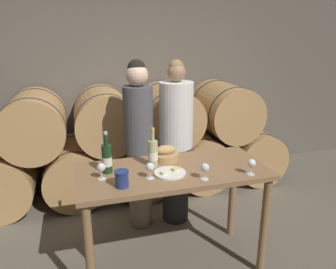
# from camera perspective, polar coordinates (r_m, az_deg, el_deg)

# --- Properties ---
(ground_plane) EXTENTS (10.00, 10.00, 0.00)m
(ground_plane) POSITION_cam_1_polar(r_m,az_deg,el_deg) (3.12, 0.75, -21.69)
(ground_plane) COLOR #665E51
(stone_wall_back) EXTENTS (10.00, 0.12, 3.20)m
(stone_wall_back) POSITION_cam_1_polar(r_m,az_deg,el_deg) (4.47, -7.12, 12.74)
(stone_wall_back) COLOR #60594F
(stone_wall_back) RESTS_ON ground_plane
(barrel_stack) EXTENTS (3.84, 0.91, 1.33)m
(barrel_stack) POSITION_cam_1_polar(r_m,az_deg,el_deg) (4.11, -5.32, -1.54)
(barrel_stack) COLOR tan
(barrel_stack) RESTS_ON ground_plane
(tasting_table) EXTENTS (1.52, 0.69, 0.92)m
(tasting_table) POSITION_cam_1_polar(r_m,az_deg,el_deg) (2.69, 0.82, -8.75)
(tasting_table) COLOR olive
(tasting_table) RESTS_ON ground_plane
(person_left) EXTENTS (0.29, 0.29, 1.73)m
(person_left) POSITION_cam_1_polar(r_m,az_deg,el_deg) (3.25, -5.09, -1.53)
(person_left) COLOR #756651
(person_left) RESTS_ON ground_plane
(person_right) EXTENTS (0.34, 0.34, 1.71)m
(person_right) POSITION_cam_1_polar(r_m,az_deg,el_deg) (3.35, 1.40, -1.57)
(person_right) COLOR #232326
(person_right) RESTS_ON ground_plane
(wine_bottle_red) EXTENTS (0.08, 0.08, 0.33)m
(wine_bottle_red) POSITION_cam_1_polar(r_m,az_deg,el_deg) (2.58, -10.59, -4.15)
(wine_bottle_red) COLOR #193819
(wine_bottle_red) RESTS_ON tasting_table
(wine_bottle_white) EXTENTS (0.08, 0.08, 0.32)m
(wine_bottle_white) POSITION_cam_1_polar(r_m,az_deg,el_deg) (2.65, -2.63, -3.28)
(wine_bottle_white) COLOR #ADBC7F
(wine_bottle_white) RESTS_ON tasting_table
(blue_crock) EXTENTS (0.10, 0.10, 0.12)m
(blue_crock) POSITION_cam_1_polar(r_m,az_deg,el_deg) (2.35, -8.06, -7.53)
(blue_crock) COLOR navy
(blue_crock) RESTS_ON tasting_table
(bread_basket) EXTENTS (0.23, 0.23, 0.13)m
(bread_basket) POSITION_cam_1_polar(r_m,az_deg,el_deg) (2.80, -0.51, -3.48)
(bread_basket) COLOR tan
(bread_basket) RESTS_ON tasting_table
(cheese_plate) EXTENTS (0.25, 0.25, 0.04)m
(cheese_plate) POSITION_cam_1_polar(r_m,az_deg,el_deg) (2.55, 0.33, -6.66)
(cheese_plate) COLOR white
(cheese_plate) RESTS_ON tasting_table
(wine_glass_far_left) EXTENTS (0.06, 0.06, 0.13)m
(wine_glass_far_left) POSITION_cam_1_polar(r_m,az_deg,el_deg) (2.48, -11.55, -5.74)
(wine_glass_far_left) COLOR white
(wine_glass_far_left) RESTS_ON tasting_table
(wine_glass_left) EXTENTS (0.06, 0.06, 0.13)m
(wine_glass_left) POSITION_cam_1_polar(r_m,az_deg,el_deg) (2.44, -3.17, -5.76)
(wine_glass_left) COLOR white
(wine_glass_left) RESTS_ON tasting_table
(wine_glass_center) EXTENTS (0.06, 0.06, 0.13)m
(wine_glass_center) POSITION_cam_1_polar(r_m,az_deg,el_deg) (2.44, 6.46, -5.86)
(wine_glass_center) COLOR white
(wine_glass_center) RESTS_ON tasting_table
(wine_glass_right) EXTENTS (0.06, 0.06, 0.13)m
(wine_glass_right) POSITION_cam_1_polar(r_m,az_deg,el_deg) (2.58, 14.35, -4.95)
(wine_glass_right) COLOR white
(wine_glass_right) RESTS_ON tasting_table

